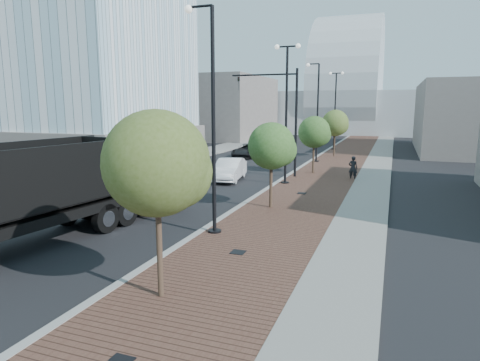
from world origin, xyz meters
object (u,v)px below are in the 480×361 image
(dump_truck, at_px, (92,190))
(dark_car_mid, at_px, (248,151))
(white_sedan, at_px, (229,169))
(pedestrian, at_px, (353,168))

(dump_truck, bearing_deg, dark_car_mid, 101.48)
(white_sedan, height_order, pedestrian, pedestrian)
(white_sedan, bearing_deg, pedestrian, 11.91)
(white_sedan, relative_size, pedestrian, 2.70)
(white_sedan, bearing_deg, dump_truck, -104.28)
(dark_car_mid, xyz_separation_m, pedestrian, (11.69, -10.35, 0.18))
(dump_truck, distance_m, dark_car_mid, 26.60)
(dump_truck, xyz_separation_m, white_sedan, (1.35, 13.06, -0.87))
(dump_truck, distance_m, white_sedan, 13.16)
(dark_car_mid, relative_size, pedestrian, 2.85)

